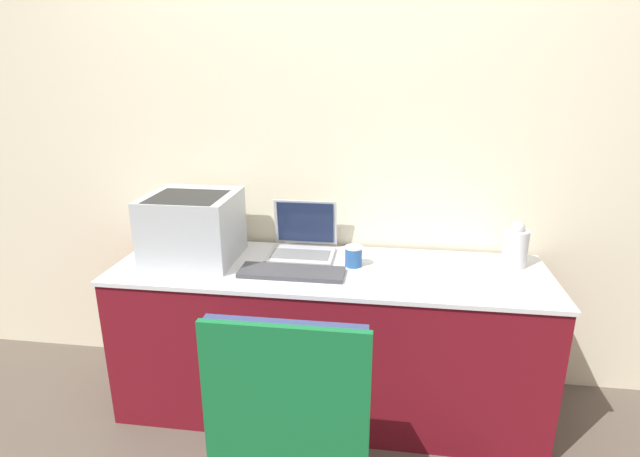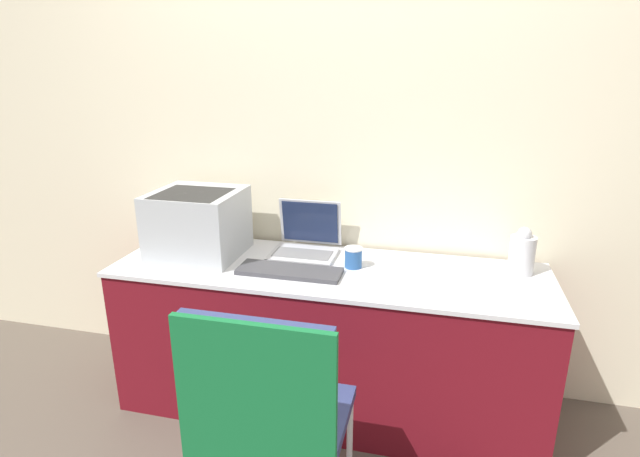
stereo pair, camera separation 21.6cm
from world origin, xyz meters
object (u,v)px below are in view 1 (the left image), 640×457
(coffee_cup, at_px, (354,256))
(metal_pitcher, at_px, (516,246))
(printer, at_px, (192,225))
(external_keyboard, at_px, (292,272))
(chair, at_px, (292,409))
(laptop_left, at_px, (303,243))

(coffee_cup, distance_m, metal_pitcher, 0.75)
(printer, distance_m, external_keyboard, 0.54)
(metal_pitcher, height_order, chair, metal_pitcher)
(external_keyboard, distance_m, chair, 0.74)
(printer, xyz_separation_m, metal_pitcher, (1.51, 0.12, -0.08))
(external_keyboard, height_order, chair, chair)
(printer, height_order, coffee_cup, printer)
(external_keyboard, relative_size, metal_pitcher, 2.16)
(printer, xyz_separation_m, external_keyboard, (0.50, -0.12, -0.16))
(external_keyboard, height_order, metal_pitcher, metal_pitcher)
(printer, distance_m, laptop_left, 0.54)
(laptop_left, distance_m, coffee_cup, 0.29)
(coffee_cup, relative_size, metal_pitcher, 0.44)
(printer, height_order, chair, printer)
(laptop_left, distance_m, chair, 1.01)
(metal_pitcher, bearing_deg, external_keyboard, -166.23)
(laptop_left, height_order, metal_pitcher, laptop_left)
(printer, relative_size, coffee_cup, 4.26)
(metal_pitcher, bearing_deg, laptop_left, 178.92)
(laptop_left, height_order, external_keyboard, laptop_left)
(coffee_cup, bearing_deg, chair, -98.64)
(printer, distance_m, metal_pitcher, 1.51)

